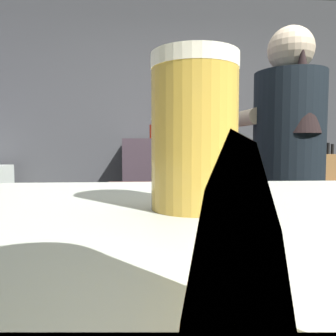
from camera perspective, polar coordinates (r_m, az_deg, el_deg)
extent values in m
cube|color=#45464A|center=(3.53, 3.39, 7.06)|extent=(5.20, 0.10, 2.70)
cube|color=brown|center=(2.26, 17.19, -14.40)|extent=(2.10, 0.60, 0.90)
cube|color=#3F323A|center=(3.27, 1.04, -5.64)|extent=(1.00, 0.36, 1.23)
cube|color=#262E40|center=(1.84, 19.84, -18.67)|extent=(0.28, 0.20, 0.91)
cylinder|color=black|center=(1.70, 20.43, 5.50)|extent=(0.34, 0.34, 0.60)
sphere|color=#C8B092|center=(1.76, 20.76, 18.87)|extent=(0.22, 0.22, 0.22)
cone|color=black|center=(1.64, 22.43, 12.74)|extent=(0.18, 0.18, 0.41)
cylinder|color=#C8B092|center=(1.77, 13.03, 8.45)|extent=(0.12, 0.33, 0.08)
cylinder|color=#C8B092|center=(1.93, 22.39, 7.87)|extent=(0.12, 0.33, 0.08)
cube|color=olive|center=(2.30, 26.20, -0.29)|extent=(0.10, 0.08, 0.20)
cylinder|color=black|center=(2.28, 25.70, 3.33)|extent=(0.02, 0.02, 0.09)
cylinder|color=black|center=(2.29, 26.31, 3.10)|extent=(0.02, 0.02, 0.07)
cylinder|color=black|center=(2.31, 26.91, 2.99)|extent=(0.02, 0.02, 0.06)
cylinder|color=slate|center=(2.06, 4.59, -2.37)|extent=(0.20, 0.20, 0.05)
cube|color=silver|center=(2.20, 22.69, -2.88)|extent=(0.24, 0.09, 0.01)
cylinder|color=gold|center=(0.06, 20.29, 7.23)|extent=(0.08, 0.08, 0.12)
cylinder|color=gold|center=(0.29, 4.66, 4.89)|extent=(0.08, 0.08, 0.13)
cylinder|color=white|center=(0.30, 4.74, 18.04)|extent=(0.08, 0.08, 0.01)
cylinder|color=red|center=(3.15, -2.74, 6.39)|extent=(0.06, 0.06, 0.13)
cylinder|color=red|center=(3.16, -2.75, 8.05)|extent=(0.03, 0.03, 0.05)
cylinder|color=white|center=(3.16, -2.75, 8.61)|extent=(0.03, 0.03, 0.01)
cylinder|color=#D1C576|center=(3.23, 8.66, 6.14)|extent=(0.07, 0.07, 0.12)
cylinder|color=#D1C576|center=(3.23, 8.68, 7.56)|extent=(0.03, 0.03, 0.05)
cylinder|color=#333333|center=(3.23, 8.68, 8.07)|extent=(0.03, 0.03, 0.01)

